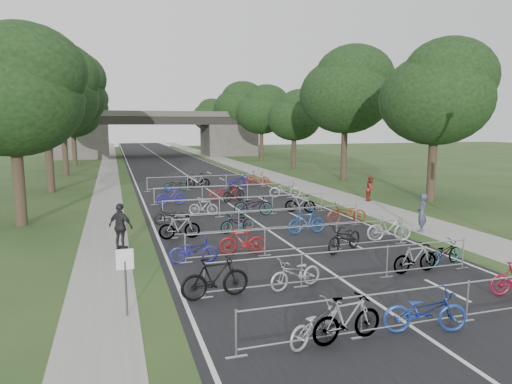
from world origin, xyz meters
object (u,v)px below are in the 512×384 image
bike_1 (347,319)px  overpass_bridge (158,134)px  bike_2 (425,311)px  pedestrian_b (371,189)px  pedestrian_a (422,213)px  pedestrian_c (121,227)px  bike_0 (317,324)px  park_sign (125,270)px

bike_1 → overpass_bridge: bearing=-8.3°
bike_2 → pedestrian_b: pedestrian_b is taller
pedestrian_a → pedestrian_b: bearing=-149.0°
overpass_bridge → bike_2: bearing=-89.9°
overpass_bridge → bike_2: overpass_bridge is taller
bike_1 → pedestrian_c: 10.96m
bike_1 → pedestrian_a: pedestrian_a is taller
pedestrian_a → pedestrian_c: size_ratio=0.95×
overpass_bridge → pedestrian_b: 48.78m
bike_1 → pedestrian_c: (-4.85, 9.82, 0.39)m
pedestrian_b → pedestrian_c: 17.63m
pedestrian_b → pedestrian_c: (-16.00, -7.41, 0.13)m
bike_0 → pedestrian_c: pedestrian_c is taller
bike_0 → pedestrian_a: 12.84m
bike_0 → park_sign: bearing=30.0°
pedestrian_a → pedestrian_b: size_ratio=1.10×
bike_2 → pedestrian_a: size_ratio=1.15×
pedestrian_c → pedestrian_a: bearing=-145.1°
bike_2 → pedestrian_c: size_ratio=1.09×
bike_1 → pedestrian_a: 12.45m
pedestrian_a → park_sign: bearing=-20.0°
park_sign → pedestrian_c: pedestrian_c is taller
bike_2 → bike_0: bearing=99.0°
overpass_bridge → pedestrian_c: (-6.80, -55.25, -2.58)m
park_sign → bike_0: size_ratio=1.01×
overpass_bridge → bike_1: size_ratio=16.59×
overpass_bridge → bike_0: (-2.65, -64.91, -3.06)m
bike_0 → bike_1: 0.72m
bike_1 → bike_2: (2.05, -0.11, -0.02)m
bike_2 → pedestrian_a: pedestrian_a is taller
park_sign → pedestrian_a: 14.78m
bike_1 → bike_2: size_ratio=0.90×
pedestrian_a → pedestrian_c: (-13.60, 0.97, 0.05)m
bike_0 → bike_2: (2.74, -0.27, 0.07)m
bike_1 → bike_2: bearing=-99.8°
bike_2 → pedestrian_c: 12.10m
overpass_bridge → bike_0: overpass_bridge is taller
overpass_bridge → pedestrian_b: bearing=-79.1°
pedestrian_c → bike_0: bearing=152.2°
pedestrian_b → overpass_bridge: bearing=62.2°
park_sign → bike_0: (4.15, -2.91, -0.79)m
park_sign → bike_2: size_ratio=0.88×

